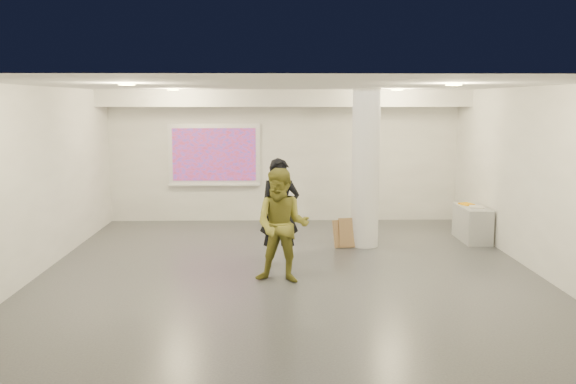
{
  "coord_description": "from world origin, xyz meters",
  "views": [
    {
      "loc": [
        -0.24,
        -10.22,
        2.76
      ],
      "look_at": [
        0.0,
        0.4,
        1.25
      ],
      "focal_mm": 40.0,
      "sensor_mm": 36.0,
      "label": 1
    }
  ],
  "objects_px": {
    "column": "(366,168)",
    "man": "(282,226)",
    "projection_screen": "(214,155)",
    "credenza": "(472,224)",
    "woman": "(280,212)"
  },
  "relations": [
    {
      "from": "column",
      "to": "credenza",
      "type": "xyz_separation_m",
      "value": [
        2.22,
        0.45,
        -1.16
      ]
    },
    {
      "from": "projection_screen",
      "to": "credenza",
      "type": "bearing_deg",
      "value": -22.51
    },
    {
      "from": "column",
      "to": "credenza",
      "type": "relative_size",
      "value": 2.57
    },
    {
      "from": "column",
      "to": "projection_screen",
      "type": "relative_size",
      "value": 1.43
    },
    {
      "from": "woman",
      "to": "man",
      "type": "xyz_separation_m",
      "value": [
        0.03,
        -1.01,
        -0.03
      ]
    },
    {
      "from": "column",
      "to": "projection_screen",
      "type": "distance_m",
      "value": 4.08
    },
    {
      "from": "man",
      "to": "credenza",
      "type": "bearing_deg",
      "value": 48.9
    },
    {
      "from": "projection_screen",
      "to": "credenza",
      "type": "height_order",
      "value": "projection_screen"
    },
    {
      "from": "credenza",
      "to": "man",
      "type": "relative_size",
      "value": 0.66
    },
    {
      "from": "column",
      "to": "credenza",
      "type": "bearing_deg",
      "value": 11.42
    },
    {
      "from": "man",
      "to": "woman",
      "type": "bearing_deg",
      "value": 103.54
    },
    {
      "from": "projection_screen",
      "to": "woman",
      "type": "height_order",
      "value": "projection_screen"
    },
    {
      "from": "projection_screen",
      "to": "woman",
      "type": "xyz_separation_m",
      "value": [
        1.46,
        -4.08,
        -0.62
      ]
    },
    {
      "from": "column",
      "to": "woman",
      "type": "relative_size",
      "value": 1.65
    },
    {
      "from": "column",
      "to": "man",
      "type": "xyz_separation_m",
      "value": [
        -1.61,
        -2.44,
        -0.62
      ]
    }
  ]
}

